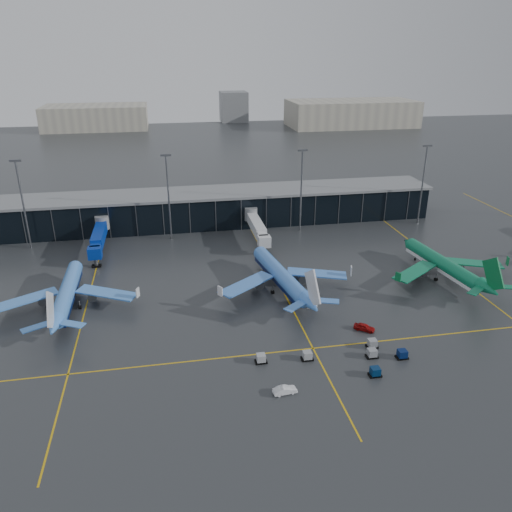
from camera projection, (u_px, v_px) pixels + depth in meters
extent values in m
plane|color=#282B2D|center=(248.00, 315.00, 107.66)|extent=(600.00, 600.00, 0.00)
cube|color=black|center=(216.00, 208.00, 161.90)|extent=(140.00, 16.00, 10.00)
cube|color=slate|center=(216.00, 193.00, 159.85)|extent=(142.00, 17.00, 0.80)
cylinder|color=#595B60|center=(102.00, 223.00, 148.23)|extent=(4.00, 4.00, 4.00)
cube|color=navy|center=(98.00, 241.00, 136.30)|extent=(3.00, 24.00, 3.00)
cylinder|color=#595B60|center=(96.00, 262.00, 130.71)|extent=(1.00, 1.00, 2.60)
cylinder|color=#595B60|center=(251.00, 214.00, 155.81)|extent=(4.00, 4.00, 4.00)
cube|color=silver|center=(259.00, 231.00, 143.89)|extent=(3.00, 24.00, 3.00)
cylinder|color=#595B60|center=(264.00, 250.00, 138.29)|extent=(1.00, 1.00, 2.60)
cylinder|color=#595B60|center=(24.00, 206.00, 138.85)|extent=(0.50, 0.50, 25.00)
cube|color=#595B60|center=(15.00, 161.00, 133.93)|extent=(3.00, 0.40, 0.60)
cylinder|color=#595B60|center=(169.00, 199.00, 145.59)|extent=(0.50, 0.50, 25.00)
cube|color=#595B60|center=(166.00, 155.00, 140.67)|extent=(3.00, 0.40, 0.60)
cylinder|color=#595B60|center=(301.00, 192.00, 152.33)|extent=(0.50, 0.50, 25.00)
cube|color=#595B60|center=(303.00, 150.00, 147.41)|extent=(3.00, 0.40, 0.60)
cylinder|color=#595B60|center=(422.00, 186.00, 159.08)|extent=(0.50, 0.50, 25.00)
cube|color=#595B60|center=(428.00, 146.00, 154.15)|extent=(3.00, 0.40, 0.60)
cube|color=#B2AD99|center=(351.00, 113.00, 360.01)|extent=(90.00, 42.00, 18.00)
cube|color=#B2AD99|center=(96.00, 117.00, 348.18)|extent=(70.00, 38.00, 16.00)
cube|color=#B2AD99|center=(234.00, 107.00, 382.00)|extent=(20.00, 20.00, 22.00)
cube|color=gold|center=(91.00, 288.00, 119.88)|extent=(0.30, 120.00, 0.02)
cube|color=gold|center=(274.00, 273.00, 127.46)|extent=(0.30, 120.00, 0.02)
cube|color=gold|center=(436.00, 260.00, 135.05)|extent=(0.30, 120.00, 0.02)
cube|color=gold|center=(313.00, 348.00, 95.75)|extent=(220.00, 0.30, 0.02)
cube|color=black|center=(372.00, 346.00, 96.04)|extent=(2.20, 1.50, 0.36)
cube|color=gray|center=(372.00, 343.00, 95.74)|extent=(1.60, 1.50, 1.50)
cube|color=black|center=(402.00, 357.00, 92.67)|extent=(2.20, 1.50, 0.36)
cube|color=#051643|center=(402.00, 354.00, 92.38)|extent=(1.60, 1.50, 1.50)
cube|color=black|center=(372.00, 356.00, 92.96)|extent=(2.20, 1.50, 0.36)
cube|color=gray|center=(372.00, 353.00, 92.66)|extent=(1.60, 1.50, 1.50)
cube|color=black|center=(307.00, 359.00, 92.25)|extent=(2.20, 1.50, 0.36)
cube|color=gray|center=(307.00, 355.00, 91.95)|extent=(1.60, 1.50, 1.50)
cube|color=black|center=(261.00, 362.00, 91.42)|extent=(2.20, 1.50, 0.36)
cube|color=#95989D|center=(261.00, 358.00, 91.12)|extent=(1.60, 1.50, 1.50)
cube|color=black|center=(375.00, 375.00, 87.67)|extent=(2.20, 1.50, 0.36)
cube|color=#052045|center=(375.00, 371.00, 87.37)|extent=(1.60, 1.50, 1.50)
cube|color=white|center=(312.00, 304.00, 111.31)|extent=(3.23, 3.79, 0.80)
cube|color=white|center=(313.00, 297.00, 110.58)|extent=(2.53, 3.22, 2.29)
imported|color=#970C0B|center=(364.00, 327.00, 101.56)|extent=(4.43, 3.94, 1.45)
imported|color=silver|center=(285.00, 390.00, 83.06)|extent=(4.20, 1.85, 1.34)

